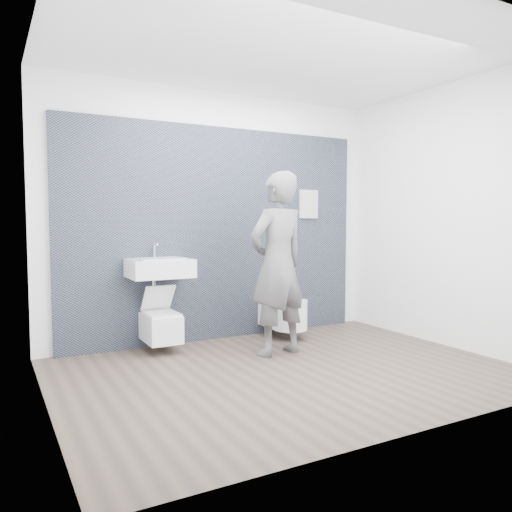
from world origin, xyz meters
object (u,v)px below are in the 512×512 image
washbasin (160,268)px  toilet_rounded (285,313)px  visitor (278,264)px  toilet_square (161,325)px

washbasin → toilet_rounded: (1.46, -0.08, -0.59)m
washbasin → toilet_rounded: 1.58m
toilet_rounded → visitor: size_ratio=0.34×
toilet_square → toilet_rounded: toilet_square is taller
washbasin → visitor: visitor is taller
washbasin → toilet_square: 0.60m
toilet_square → toilet_rounded: (1.46, -0.08, 0.01)m
washbasin → visitor: size_ratio=0.34×
washbasin → toilet_square: bearing=-90.0°
toilet_square → toilet_rounded: bearing=-3.2°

